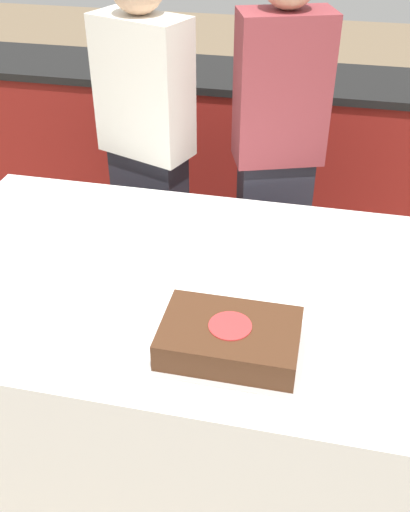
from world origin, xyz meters
The scene contains 8 objects.
ground_plane centered at (0.00, 0.00, 0.00)m, with size 14.00×14.00×0.00m, color #7A664C.
back_counter centered at (0.00, 1.66, 0.46)m, with size 4.40×0.58×0.92m.
dining_table centered at (0.00, 0.00, 0.37)m, with size 1.76×1.16×0.74m.
cake centered at (0.28, -0.31, 0.79)m, with size 0.43×0.30×0.10m.
plate_stack centered at (-0.50, 0.13, 0.76)m, with size 0.22×0.22×0.04m.
side_plate_near_cake centered at (0.33, -0.04, 0.75)m, with size 0.20×0.20×0.00m.
person_cutting_cake centered at (0.28, 0.80, 0.86)m, with size 0.41×0.31×1.65m.
person_standing_back centered at (-0.30, 0.80, 0.84)m, with size 0.45×0.33×1.61m.
Camera 1 is at (0.48, -1.57, 1.95)m, focal length 42.00 mm.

